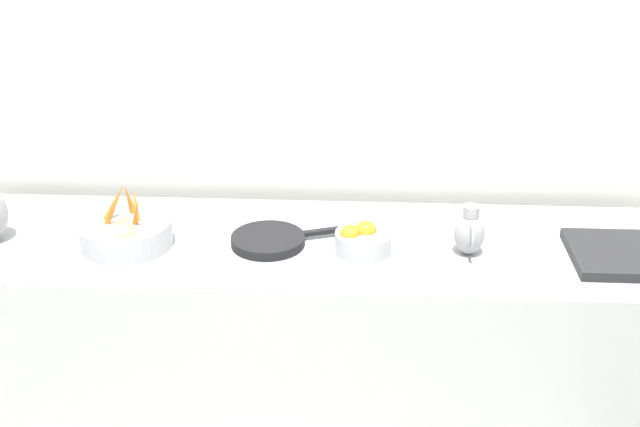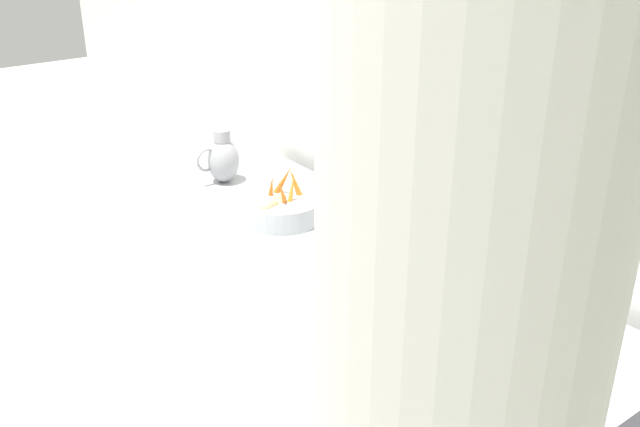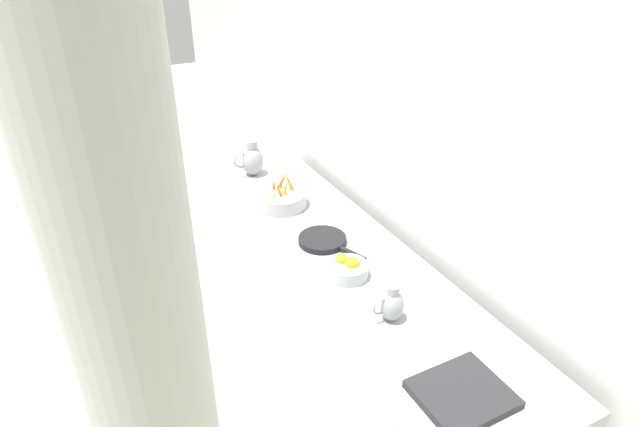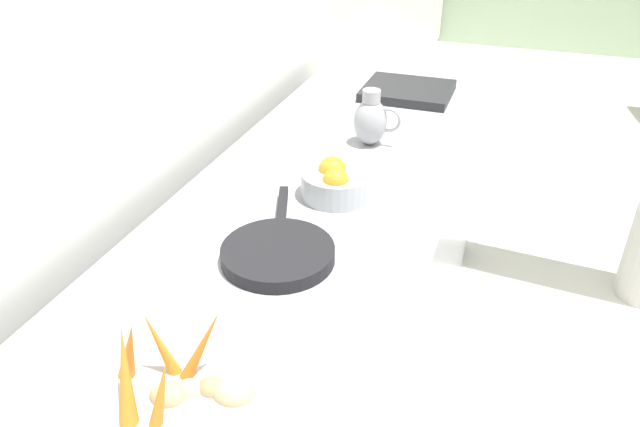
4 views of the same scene
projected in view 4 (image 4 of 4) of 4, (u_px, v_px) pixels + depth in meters
prep_counter at (293, 353)px, 1.75m from camera, size 0.74×2.79×0.86m
vegetable_colander at (172, 409)px, 0.96m from camera, size 0.33×0.33×0.23m
orange_bowl at (336, 182)px, 1.65m from camera, size 0.20×0.20×0.11m
metal_pitcher_short at (371, 120)px, 1.94m from camera, size 0.16×0.11×0.18m
counter_sink_basin at (408, 91)px, 2.38m from camera, size 0.34×0.30×0.04m
skillet_on_counter at (278, 252)px, 1.40m from camera, size 0.27×0.43×0.03m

